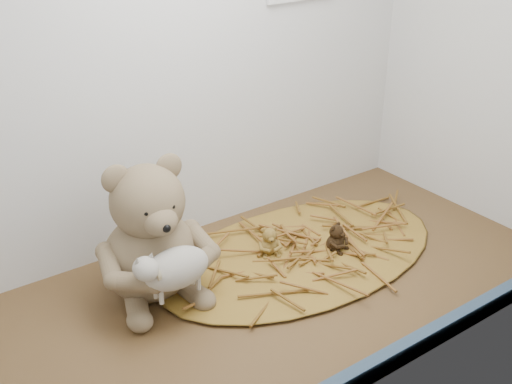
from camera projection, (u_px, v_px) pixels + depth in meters
alcove_shell at (241, 54)px, 111.84cm from camera, size 120.40×60.20×90.40cm
front_rail at (376, 367)px, 103.51cm from camera, size 119.28×2.20×3.60cm
straw_bed at (302, 253)px, 136.87cm from camera, size 66.49×38.61×1.29cm
main_teddy at (149, 229)px, 118.97cm from camera, size 24.93×26.04×28.01cm
toy_lamb at (176, 268)px, 113.10cm from camera, size 16.44×10.03×10.62cm
mini_teddy_tan at (269, 239)px, 134.58cm from camera, size 6.68×6.83×6.27cm
mini_teddy_brown at (336, 236)px, 135.82cm from camera, size 6.55×6.72×6.23cm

